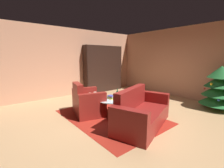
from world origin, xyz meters
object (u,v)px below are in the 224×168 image
at_px(book_stack_on_table, 111,97).
at_px(bottle_on_table, 117,94).
at_px(coffee_table, 111,101).
at_px(decorated_tree, 220,88).
at_px(armchair_red, 87,103).
at_px(couch_red, 141,113).
at_px(bookshelf_unit, 106,69).

relative_size(book_stack_on_table, bottle_on_table, 0.81).
height_order(coffee_table, bottle_on_table, bottle_on_table).
bearing_deg(bottle_on_table, decorated_tree, 57.32).
bearing_deg(book_stack_on_table, armchair_red, -130.74).
distance_m(couch_red, decorated_tree, 2.89).
relative_size(bottle_on_table, decorated_tree, 0.20).
xyz_separation_m(bookshelf_unit, book_stack_on_table, (2.63, -1.78, -0.56)).
bearing_deg(coffee_table, bookshelf_unit, 145.80).
bearing_deg(decorated_tree, armchair_red, -123.37).
distance_m(book_stack_on_table, bottle_on_table, 0.20).
bearing_deg(decorated_tree, book_stack_on_table, -121.86).
bearing_deg(book_stack_on_table, coffee_table, -41.99).
relative_size(bookshelf_unit, couch_red, 1.07).
distance_m(armchair_red, couch_red, 1.58).
bearing_deg(bottle_on_table, book_stack_on_table, -107.77).
xyz_separation_m(book_stack_on_table, bottle_on_table, (0.06, 0.18, 0.06)).
bearing_deg(couch_red, bookshelf_unit, 155.14).
height_order(couch_red, coffee_table, couch_red).
xyz_separation_m(bookshelf_unit, bottle_on_table, (2.69, -1.60, -0.49)).
xyz_separation_m(armchair_red, coffee_table, (0.49, 0.48, 0.10)).
distance_m(coffee_table, book_stack_on_table, 0.10).
xyz_separation_m(bookshelf_unit, coffee_table, (2.68, -1.82, -0.64)).
distance_m(armchair_red, coffee_table, 0.69).
bearing_deg(coffee_table, armchair_red, -135.91).
bearing_deg(bottle_on_table, coffee_table, -92.76).
distance_m(bookshelf_unit, armchair_red, 3.26).
height_order(armchair_red, couch_red, armchair_red).
height_order(armchair_red, book_stack_on_table, armchair_red).
relative_size(coffee_table, decorated_tree, 0.58).
height_order(couch_red, bottle_on_table, couch_red).
bearing_deg(decorated_tree, coffee_table, -120.83).
bearing_deg(couch_red, armchair_red, -157.36).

